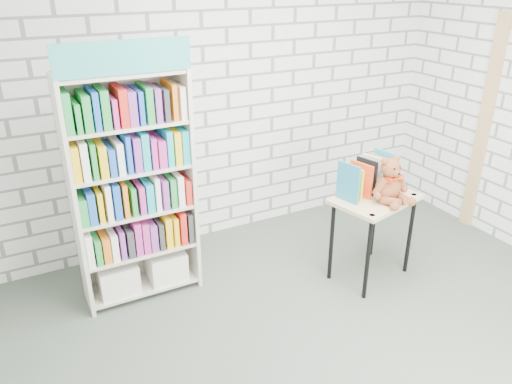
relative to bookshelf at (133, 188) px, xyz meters
name	(u,v)px	position (x,y,z in m)	size (l,w,h in m)	color
ground	(350,347)	(1.10, -1.36, -0.93)	(4.50, 4.50, 0.00)	#434F42
room_shell	(375,99)	(1.10, -1.36, 0.86)	(4.52, 4.02, 2.81)	silver
bookshelf	(133,188)	(0.00, 0.00, 0.00)	(0.91, 0.35, 2.04)	beige
display_table	(374,209)	(1.80, -0.69, -0.29)	(0.79, 0.63, 0.75)	tan
table_books	(366,177)	(1.77, -0.58, -0.04)	(0.52, 0.32, 0.29)	teal
teddy_bear	(391,184)	(1.85, -0.79, -0.04)	(0.34, 0.31, 0.37)	brown
door_trim	(484,127)	(3.33, -0.41, 0.12)	(0.05, 0.12, 2.10)	tan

